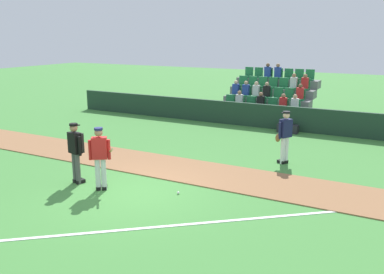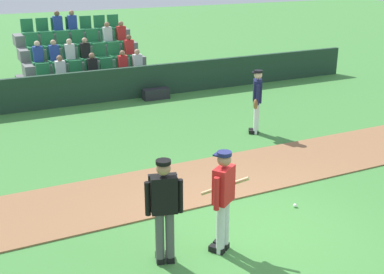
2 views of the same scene
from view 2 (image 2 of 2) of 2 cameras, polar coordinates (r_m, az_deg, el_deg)
ground_plane at (r=9.17m, az=7.15°, el=-10.57°), size 80.00×80.00×0.00m
infield_dirt_path at (r=10.95m, az=0.55°, el=-5.06°), size 28.00×2.18×0.03m
dugout_fence at (r=17.12m, az=-10.21°, el=5.68°), size 20.00×0.16×1.09m
stadium_bleachers at (r=19.24m, az=-12.15°, el=7.75°), size 4.45×3.80×2.70m
batter_red_jersey at (r=8.13m, az=3.55°, el=-6.87°), size 0.73×0.70×1.76m
umpire_home_plate at (r=7.81m, az=-3.18°, el=-7.74°), size 0.57×0.38×1.76m
runner_navy_jersey at (r=13.78m, az=7.34°, el=4.23°), size 0.48×0.59×1.76m
baseball at (r=10.10m, az=11.55°, el=-7.58°), size 0.07×0.07×0.07m
equipment_bag at (r=17.35m, az=-4.09°, el=4.88°), size 0.90×0.36×0.36m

